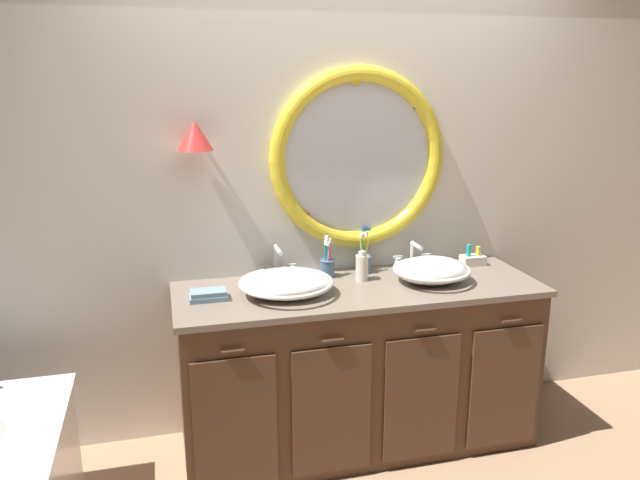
{
  "coord_description": "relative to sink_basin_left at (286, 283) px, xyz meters",
  "views": [
    {
      "loc": [
        -0.88,
        -2.51,
        1.88
      ],
      "look_at": [
        -0.17,
        0.25,
        1.11
      ],
      "focal_mm": 34.9,
      "sensor_mm": 36.0,
      "label": 1
    }
  ],
  "objects": [
    {
      "name": "sink_basin_right",
      "position": [
        0.75,
        -0.0,
        0.0
      ],
      "size": [
        0.39,
        0.39,
        0.12
      ],
      "color": "white",
      "rests_on": "vanity_counter"
    },
    {
      "name": "sink_basin_left",
      "position": [
        0.0,
        0.0,
        0.0
      ],
      "size": [
        0.45,
        0.45,
        0.12
      ],
      "color": "white",
      "rests_on": "vanity_counter"
    },
    {
      "name": "faucet_set_right",
      "position": [
        0.75,
        0.24,
        0.0
      ],
      "size": [
        0.22,
        0.14,
        0.15
      ],
      "color": "silver",
      "rests_on": "vanity_counter"
    },
    {
      "name": "folded_hand_towel",
      "position": [
        -0.36,
        0.02,
        -0.04
      ],
      "size": [
        0.18,
        0.1,
        0.04
      ],
      "color": "#7593A8",
      "rests_on": "vanity_counter"
    },
    {
      "name": "toothbrush_holder_left",
      "position": [
        0.26,
        0.21,
        -0.0
      ],
      "size": [
        0.08,
        0.08,
        0.22
      ],
      "color": "slate",
      "rests_on": "vanity_counter"
    },
    {
      "name": "soap_dispenser",
      "position": [
        0.41,
        0.11,
        0.01
      ],
      "size": [
        0.06,
        0.07,
        0.16
      ],
      "color": "#EFE5C6",
      "rests_on": "vanity_counter"
    },
    {
      "name": "toothbrush_holder_right",
      "position": [
        0.46,
        0.23,
        -0.0
      ],
      "size": [
        0.09,
        0.09,
        0.22
      ],
      "color": "slate",
      "rests_on": "vanity_counter"
    },
    {
      "name": "back_wall_assembly",
      "position": [
        0.35,
        0.36,
        0.4
      ],
      "size": [
        6.4,
        0.26,
        2.6
      ],
      "color": "silver",
      "rests_on": "ground_plane"
    },
    {
      "name": "toiletry_basket",
      "position": [
        1.09,
        0.21,
        -0.03
      ],
      "size": [
        0.13,
        0.08,
        0.12
      ],
      "color": "beige",
      "rests_on": "vanity_counter"
    },
    {
      "name": "ground_plane",
      "position": [
        0.34,
        -0.22,
        -0.92
      ],
      "size": [
        14.0,
        14.0,
        0.0
      ],
      "primitive_type": "plane",
      "color": "tan"
    },
    {
      "name": "faucet_set_left",
      "position": [
        -0.0,
        0.24,
        0.01
      ],
      "size": [
        0.21,
        0.15,
        0.18
      ],
      "color": "silver",
      "rests_on": "vanity_counter"
    },
    {
      "name": "vanity_counter",
      "position": [
        0.37,
        0.03,
        -0.49
      ],
      "size": [
        1.81,
        0.64,
        0.86
      ],
      "color": "brown",
      "rests_on": "ground_plane"
    }
  ]
}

